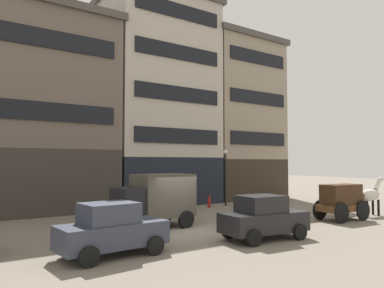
{
  "coord_description": "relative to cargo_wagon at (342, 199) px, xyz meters",
  "views": [
    {
      "loc": [
        -9.44,
        -14.3,
        3.23
      ],
      "look_at": [
        1.88,
        2.27,
        4.22
      ],
      "focal_mm": 33.99,
      "sensor_mm": 36.0,
      "label": 1
    }
  ],
  "objects": [
    {
      "name": "ground_plane",
      "position": [
        -8.88,
        2.25,
        -1.15
      ],
      "size": [
        120.0,
        120.0,
        0.0
      ],
      "primitive_type": "plane",
      "color": "slate"
    },
    {
      "name": "building_center_left",
      "position": [
        -12.82,
        13.58,
        5.49
      ],
      "size": [
        8.9,
        7.09,
        13.2
      ],
      "color": "#38332D",
      "rests_on": "ground_plane"
    },
    {
      "name": "building_center_right",
      "position": [
        -4.26,
        13.57,
        7.11
      ],
      "size": [
        8.93,
        7.09,
        16.43
      ],
      "color": "black",
      "rests_on": "ground_plane"
    },
    {
      "name": "building_far_right",
      "position": [
        3.82,
        13.57,
        6.13
      ],
      "size": [
        7.93,
        7.09,
        14.46
      ],
      "color": "#33281E",
      "rests_on": "ground_plane"
    },
    {
      "name": "cargo_wagon",
      "position": [
        0.0,
        0.0,
        0.0
      ],
      "size": [
        3.0,
        1.7,
        1.98
      ],
      "color": "brown",
      "rests_on": "ground_plane"
    },
    {
      "name": "draft_horse",
      "position": [
        2.95,
        -0.0,
        0.12
      ],
      "size": [
        2.35,
        0.72,
        2.3
      ],
      "color": "beige",
      "rests_on": "ground_plane"
    },
    {
      "name": "delivery_truck_near",
      "position": [
        -9.81,
        3.82,
        0.28
      ],
      "size": [
        4.43,
        2.3,
        2.62
      ],
      "color": "black",
      "rests_on": "ground_plane"
    },
    {
      "name": "sedan_dark",
      "position": [
        -13.48,
        -0.07,
        -0.23
      ],
      "size": [
        3.82,
        2.1,
        1.83
      ],
      "color": "#333847",
      "rests_on": "ground_plane"
    },
    {
      "name": "sedan_light",
      "position": [
        -7.22,
        -1.1,
        -0.23
      ],
      "size": [
        3.83,
        2.13,
        1.83
      ],
      "color": "black",
      "rests_on": "ground_plane"
    },
    {
      "name": "pedestrian_officer",
      "position": [
        -10.15,
        7.49,
        -0.17
      ],
      "size": [
        0.51,
        0.51,
        1.79
      ],
      "color": "black",
      "rests_on": "ground_plane"
    },
    {
      "name": "streetlamp_curbside",
      "position": [
        -1.13,
        8.72,
        1.52
      ],
      "size": [
        0.32,
        0.32,
        4.12
      ],
      "color": "black",
      "rests_on": "ground_plane"
    },
    {
      "name": "fire_hydrant_curbside",
      "position": [
        -2.7,
        8.63,
        -0.72
      ],
      "size": [
        0.24,
        0.24,
        0.83
      ],
      "color": "maroon",
      "rests_on": "ground_plane"
    }
  ]
}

